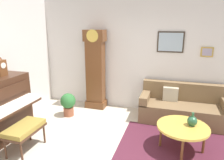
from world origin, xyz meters
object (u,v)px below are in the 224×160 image
(grandfather_clock, at_px, (95,72))
(mantel_clock, at_px, (1,67))
(couch, at_px, (183,108))
(green_jug, at_px, (192,121))
(piano_bench, at_px, (25,129))
(coffee_table, at_px, (183,128))
(potted_plant, at_px, (68,103))

(grandfather_clock, distance_m, mantel_clock, 2.19)
(couch, xyz_separation_m, mantel_clock, (-3.37, -1.63, 1.07))
(green_jug, bearing_deg, piano_bench, -162.17)
(piano_bench, height_order, green_jug, green_jug)
(coffee_table, distance_m, green_jug, 0.20)
(mantel_clock, xyz_separation_m, potted_plant, (0.74, 1.09, -1.06))
(green_jug, bearing_deg, coffee_table, -157.33)
(piano_bench, distance_m, green_jug, 2.88)
(grandfather_clock, distance_m, green_jug, 2.67)
(potted_plant, bearing_deg, mantel_clock, -124.16)
(grandfather_clock, relative_size, mantel_clock, 5.34)
(piano_bench, xyz_separation_m, coffee_table, (2.60, 0.82, 0.02))
(piano_bench, height_order, grandfather_clock, grandfather_clock)
(green_jug, bearing_deg, couch, 94.97)
(green_jug, bearing_deg, grandfather_clock, 150.15)
(mantel_clock, height_order, green_jug, mantel_clock)
(potted_plant, bearing_deg, grandfather_clock, 58.07)
(couch, height_order, green_jug, couch)
(coffee_table, bearing_deg, grandfather_clock, 147.34)
(mantel_clock, bearing_deg, green_jug, 7.93)
(potted_plant, bearing_deg, coffee_table, -14.52)
(coffee_table, bearing_deg, potted_plant, 165.48)
(piano_bench, xyz_separation_m, grandfather_clock, (0.45, 2.19, 0.56))
(grandfather_clock, height_order, mantel_clock, grandfather_clock)
(piano_bench, distance_m, potted_plant, 1.49)
(coffee_table, height_order, potted_plant, potted_plant)
(piano_bench, bearing_deg, grandfather_clock, 78.33)
(coffee_table, xyz_separation_m, potted_plant, (-2.58, 0.67, -0.11))
(piano_bench, relative_size, grandfather_clock, 0.34)
(coffee_table, relative_size, potted_plant, 1.57)
(mantel_clock, bearing_deg, potted_plant, 55.84)
(coffee_table, bearing_deg, mantel_clock, -172.75)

